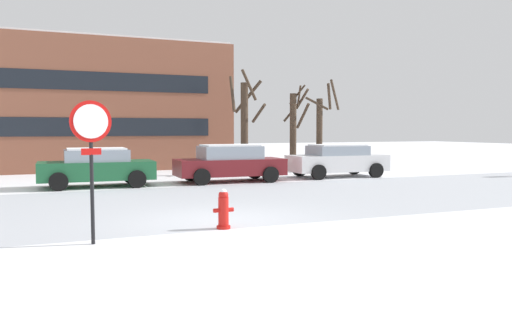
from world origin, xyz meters
name	(u,v)px	position (x,y,z in m)	size (l,w,h in m)	color
ground_plane	(223,221)	(0.00, 0.00, 0.00)	(120.00, 120.00, 0.00)	white
road_surface	(187,203)	(0.00, 3.11, 0.00)	(80.00, 8.21, 0.00)	#B7BCC4
stop_sign	(91,144)	(-2.99, -1.30, 1.84)	(0.75, 0.17, 2.63)	black
fire_hydrant	(223,209)	(-0.30, -0.88, 0.42)	(0.44, 0.30, 0.84)	red
parked_car_green	(97,167)	(-1.90, 8.44, 0.73)	(4.10, 2.08, 1.42)	#1E6038
parked_car_maroon	(230,163)	(3.18, 8.25, 0.76)	(4.34, 2.09, 1.49)	maroon
parked_car_white	(337,160)	(8.27, 8.40, 0.74)	(4.36, 2.13, 1.43)	white
tree_far_left	(321,129)	(8.99, 11.09, 2.12)	(1.97, 1.31, 4.45)	#423326
tree_far_mid	(245,122)	(5.08, 11.37, 2.44)	(1.72, 1.74, 4.83)	#423326
tree_far_right	(294,128)	(7.94, 11.91, 2.17)	(0.95, 1.29, 4.32)	#423326
building_far_left	(83,108)	(-1.35, 20.79, 3.36)	(14.57, 11.40, 6.73)	brown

